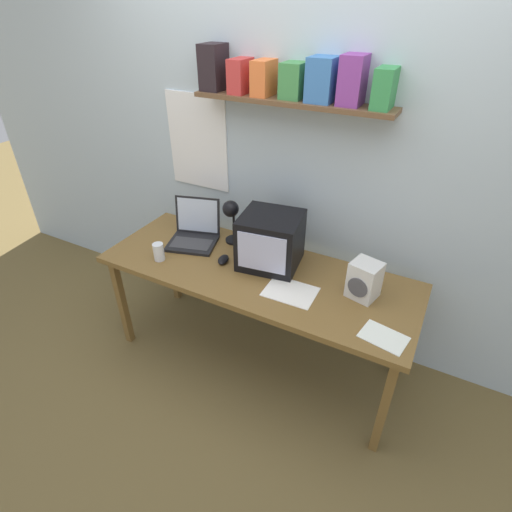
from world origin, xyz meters
TOP-DOWN VIEW (x-y plane):
  - ground_plane at (0.00, 0.00)m, footprint 12.00×12.00m
  - back_wall at (-0.00, 0.48)m, footprint 5.60×0.24m
  - corner_desk at (0.00, 0.00)m, footprint 1.88×0.68m
  - crt_monitor at (0.04, 0.11)m, footprint 0.38×0.37m
  - laptop at (-0.52, 0.12)m, footprint 0.37×0.36m
  - desk_lamp at (-0.27, 0.18)m, footprint 0.13×0.17m
  - juice_glass at (-0.57, -0.18)m, footprint 0.07×0.07m
  - space_heater at (0.61, 0.06)m, footprint 0.18×0.17m
  - computer_mouse at (-0.22, -0.01)m, footprint 0.08×0.12m
  - open_notebook at (0.26, -0.09)m, footprint 0.28×0.21m
  - loose_paper_near_laptop at (0.79, -0.20)m, footprint 0.24×0.18m

SIDE VIEW (x-z plane):
  - ground_plane at x=0.00m, z-range 0.00..0.00m
  - corner_desk at x=0.00m, z-range 0.31..1.03m
  - open_notebook at x=0.26m, z-range 0.73..0.73m
  - loose_paper_near_laptop at x=0.79m, z-range 0.73..0.73m
  - computer_mouse at x=-0.22m, z-range 0.73..0.76m
  - juice_glass at x=-0.57m, z-range 0.72..0.83m
  - laptop at x=-0.52m, z-range 0.66..0.93m
  - space_heater at x=0.61m, z-range 0.73..0.94m
  - crt_monitor at x=0.04m, z-range 0.73..1.04m
  - desk_lamp at x=-0.27m, z-range 0.79..1.10m
  - back_wall at x=0.00m, z-range 0.01..2.61m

